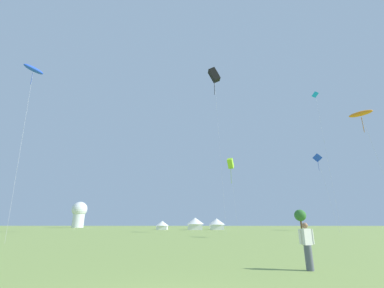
{
  "coord_description": "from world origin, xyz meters",
  "views": [
    {
      "loc": [
        0.7,
        -5.02,
        1.69
      ],
      "look_at": [
        0.0,
        32.0,
        13.15
      ],
      "focal_mm": 24.08,
      "sensor_mm": 36.0,
      "label": 1
    }
  ],
  "objects_px": {
    "tree_distant_left": "(300,216)",
    "festival_tent_right": "(217,224)",
    "kite_orange_parafoil": "(361,114)",
    "kite_blue_parafoil": "(34,70)",
    "kite_blue_diamond": "(318,159)",
    "kite_lime_box": "(231,164)",
    "festival_tent_left": "(195,223)",
    "festival_tent_center": "(162,225)",
    "kite_cyan_diamond": "(316,99)",
    "kite_black_box": "(214,75)",
    "observatory_dome": "(79,213)",
    "person_spectator": "(307,246)"
  },
  "relations": [
    {
      "from": "tree_distant_left",
      "to": "festival_tent_center",
      "type": "bearing_deg",
      "value": 172.34
    },
    {
      "from": "kite_lime_box",
      "to": "festival_tent_left",
      "type": "xyz_separation_m",
      "value": [
        -7.44,
        24.11,
        -11.56
      ]
    },
    {
      "from": "festival_tent_left",
      "to": "kite_orange_parafoil",
      "type": "bearing_deg",
      "value": -63.34
    },
    {
      "from": "kite_blue_diamond",
      "to": "kite_cyan_diamond",
      "type": "distance_m",
      "value": 13.54
    },
    {
      "from": "kite_blue_parafoil",
      "to": "kite_cyan_diamond",
      "type": "xyz_separation_m",
      "value": [
        46.1,
        26.47,
        9.24
      ]
    },
    {
      "from": "festival_tent_center",
      "to": "tree_distant_left",
      "type": "bearing_deg",
      "value": -7.66
    },
    {
      "from": "kite_orange_parafoil",
      "to": "tree_distant_left",
      "type": "bearing_deg",
      "value": 81.93
    },
    {
      "from": "kite_orange_parafoil",
      "to": "kite_blue_parafoil",
      "type": "bearing_deg",
      "value": -172.54
    },
    {
      "from": "kite_black_box",
      "to": "observatory_dome",
      "type": "xyz_separation_m",
      "value": [
        -55.0,
        66.08,
        -26.05
      ]
    },
    {
      "from": "kite_blue_diamond",
      "to": "tree_distant_left",
      "type": "relative_size",
      "value": 3.12
    },
    {
      "from": "kite_orange_parafoil",
      "to": "tree_distant_left",
      "type": "height_order",
      "value": "kite_orange_parafoil"
    },
    {
      "from": "festival_tent_right",
      "to": "observatory_dome",
      "type": "distance_m",
      "value": 68.88
    },
    {
      "from": "kite_blue_diamond",
      "to": "kite_blue_parafoil",
      "type": "relative_size",
      "value": 0.83
    },
    {
      "from": "festival_tent_right",
      "to": "observatory_dome",
      "type": "bearing_deg",
      "value": 145.49
    },
    {
      "from": "person_spectator",
      "to": "festival_tent_left",
      "type": "height_order",
      "value": "festival_tent_left"
    },
    {
      "from": "person_spectator",
      "to": "observatory_dome",
      "type": "height_order",
      "value": "observatory_dome"
    },
    {
      "from": "kite_lime_box",
      "to": "person_spectator",
      "type": "bearing_deg",
      "value": -93.72
    },
    {
      "from": "kite_orange_parafoil",
      "to": "kite_lime_box",
      "type": "bearing_deg",
      "value": 126.37
    },
    {
      "from": "festival_tent_center",
      "to": "kite_black_box",
      "type": "bearing_deg",
      "value": -63.32
    },
    {
      "from": "kite_lime_box",
      "to": "observatory_dome",
      "type": "xyz_separation_m",
      "value": [
        -58.05,
        63.06,
        -7.36
      ]
    },
    {
      "from": "kite_lime_box",
      "to": "festival_tent_right",
      "type": "relative_size",
      "value": 3.1
    },
    {
      "from": "kite_blue_parafoil",
      "to": "festival_tent_right",
      "type": "xyz_separation_m",
      "value": [
        24.75,
        49.36,
        -17.43
      ]
    },
    {
      "from": "kite_cyan_diamond",
      "to": "festival_tent_left",
      "type": "height_order",
      "value": "kite_cyan_diamond"
    },
    {
      "from": "kite_lime_box",
      "to": "tree_distant_left",
      "type": "bearing_deg",
      "value": 43.47
    },
    {
      "from": "festival_tent_right",
      "to": "festival_tent_center",
      "type": "bearing_deg",
      "value": 180.0
    },
    {
      "from": "festival_tent_left",
      "to": "festival_tent_right",
      "type": "relative_size",
      "value": 1.08
    },
    {
      "from": "festival_tent_left",
      "to": "festival_tent_center",
      "type": "bearing_deg",
      "value": 180.0
    },
    {
      "from": "kite_lime_box",
      "to": "observatory_dome",
      "type": "relative_size",
      "value": 1.34
    },
    {
      "from": "person_spectator",
      "to": "observatory_dome",
      "type": "xyz_separation_m",
      "value": [
        -55.41,
        103.75,
        5.16
      ]
    },
    {
      "from": "kite_blue_parafoil",
      "to": "kite_cyan_diamond",
      "type": "bearing_deg",
      "value": 29.86
    },
    {
      "from": "festival_tent_right",
      "to": "kite_orange_parafoil",
      "type": "bearing_deg",
      "value": -69.95
    },
    {
      "from": "tree_distant_left",
      "to": "festival_tent_right",
      "type": "bearing_deg",
      "value": 167.06
    },
    {
      "from": "kite_orange_parafoil",
      "to": "festival_tent_center",
      "type": "height_order",
      "value": "kite_orange_parafoil"
    },
    {
      "from": "kite_blue_diamond",
      "to": "festival_tent_right",
      "type": "xyz_separation_m",
      "value": [
        -20.7,
        20.9,
        -13.29
      ]
    },
    {
      "from": "kite_blue_parafoil",
      "to": "kite_blue_diamond",
      "type": "bearing_deg",
      "value": 32.06
    },
    {
      "from": "festival_tent_center",
      "to": "tree_distant_left",
      "type": "xyz_separation_m",
      "value": [
        36.89,
        -4.96,
        2.36
      ]
    },
    {
      "from": "kite_lime_box",
      "to": "festival_tent_right",
      "type": "xyz_separation_m",
      "value": [
        -1.4,
        24.11,
        -11.69
      ]
    },
    {
      "from": "kite_blue_diamond",
      "to": "festival_tent_center",
      "type": "bearing_deg",
      "value": 149.86
    },
    {
      "from": "festival_tent_left",
      "to": "kite_black_box",
      "type": "bearing_deg",
      "value": -80.82
    },
    {
      "from": "kite_lime_box",
      "to": "festival_tent_center",
      "type": "bearing_deg",
      "value": 124.7
    },
    {
      "from": "kite_black_box",
      "to": "kite_lime_box",
      "type": "xyz_separation_m",
      "value": [
        3.06,
        3.02,
        -18.69
      ]
    },
    {
      "from": "kite_lime_box",
      "to": "kite_orange_parafoil",
      "type": "bearing_deg",
      "value": -53.63
    },
    {
      "from": "kite_lime_box",
      "to": "tree_distant_left",
      "type": "xyz_separation_m",
      "value": [
        20.2,
        19.15,
        -9.68
      ]
    },
    {
      "from": "kite_orange_parafoil",
      "to": "festival_tent_right",
      "type": "height_order",
      "value": "kite_orange_parafoil"
    },
    {
      "from": "kite_black_box",
      "to": "festival_tent_right",
      "type": "xyz_separation_m",
      "value": [
        1.65,
        27.13,
        -30.37
      ]
    },
    {
      "from": "kite_lime_box",
      "to": "festival_tent_left",
      "type": "bearing_deg",
      "value": 107.15
    },
    {
      "from": "kite_black_box",
      "to": "kite_cyan_diamond",
      "type": "bearing_deg",
      "value": 10.44
    },
    {
      "from": "person_spectator",
      "to": "kite_lime_box",
      "type": "bearing_deg",
      "value": 86.28
    },
    {
      "from": "kite_blue_diamond",
      "to": "tree_distant_left",
      "type": "height_order",
      "value": "kite_blue_diamond"
    },
    {
      "from": "festival_tent_left",
      "to": "observatory_dome",
      "type": "height_order",
      "value": "observatory_dome"
    }
  ]
}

